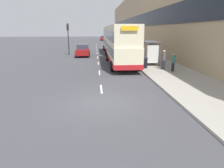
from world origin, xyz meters
TOP-DOWN VIEW (x-y plane):
  - ground_plane at (0.00, 0.00)m, footprint 220.00×220.00m
  - pavement at (6.50, 38.50)m, footprint 5.00×93.00m
  - terrace_facade at (10.49, 38.50)m, footprint 3.10×93.00m
  - lane_mark_0 at (0.00, 2.67)m, footprint 0.12×2.00m
  - lane_mark_1 at (0.00, 7.97)m, footprint 0.12×2.00m
  - lane_mark_2 at (0.00, 13.27)m, footprint 0.12×2.00m
  - lane_mark_3 at (0.00, 18.57)m, footprint 0.12×2.00m
  - lane_mark_4 at (0.00, 23.86)m, footprint 0.12×2.00m
  - lane_mark_5 at (0.00, 29.16)m, footprint 0.12×2.00m
  - lane_mark_6 at (0.00, 34.46)m, footprint 0.12×2.00m
  - lane_mark_7 at (0.00, 39.76)m, footprint 0.12×2.00m
  - lane_mark_8 at (0.00, 45.06)m, footprint 0.12×2.00m
  - bus_shelter at (5.77, 11.73)m, footprint 1.60×4.20m
  - double_decker_bus_near at (2.47, 11.70)m, footprint 2.85×10.69m
  - double_decker_bus_ahead at (2.63, 24.26)m, footprint 2.85×10.74m
  - car_0 at (2.67, 65.26)m, footprint 1.95×4.39m
  - car_1 at (-2.17, 19.85)m, footprint 2.08×3.90m
  - pedestrian_at_shelter at (7.66, 14.64)m, footprint 0.33×0.33m
  - pedestrian_1 at (5.53, 17.02)m, footprint 0.33×0.33m
  - pedestrian_2 at (6.16, 8.33)m, footprint 0.37×0.37m
  - pedestrian_3 at (6.74, 7.39)m, footprint 0.33×0.33m
  - pedestrian_4 at (7.44, 17.00)m, footprint 0.36×0.36m
  - litter_bin at (4.55, 9.17)m, footprint 0.55×0.55m
  - traffic_light_far_kerb at (-4.40, 21.58)m, footprint 0.30×0.32m

SIDE VIEW (x-z plane):
  - ground_plane at x=0.00m, z-range 0.00..0.00m
  - lane_mark_0 at x=0.00m, z-range 0.00..0.01m
  - lane_mark_1 at x=0.00m, z-range 0.00..0.01m
  - lane_mark_2 at x=0.00m, z-range 0.00..0.01m
  - lane_mark_3 at x=0.00m, z-range 0.00..0.01m
  - lane_mark_4 at x=0.00m, z-range 0.00..0.01m
  - lane_mark_5 at x=0.00m, z-range 0.00..0.01m
  - lane_mark_6 at x=0.00m, z-range 0.00..0.01m
  - lane_mark_7 at x=0.00m, z-range 0.00..0.01m
  - lane_mark_8 at x=0.00m, z-range 0.00..0.01m
  - pavement at x=6.50m, z-range 0.00..0.14m
  - litter_bin at x=4.55m, z-range 0.14..1.19m
  - car_0 at x=2.67m, z-range 0.00..1.65m
  - car_1 at x=-2.17m, z-range -0.01..1.74m
  - pedestrian_at_shelter at x=7.66m, z-range 0.16..1.81m
  - pedestrian_1 at x=5.53m, z-range 0.16..1.81m
  - pedestrian_3 at x=6.74m, z-range 0.16..1.82m
  - pedestrian_4 at x=7.44m, z-range 0.16..1.97m
  - pedestrian_2 at x=6.16m, z-range 0.16..2.02m
  - bus_shelter at x=5.77m, z-range 0.64..3.12m
  - double_decker_bus_near at x=2.47m, z-range 0.13..4.43m
  - double_decker_bus_ahead at x=2.63m, z-range 0.13..4.43m
  - traffic_light_far_kerb at x=-4.40m, z-range 0.83..5.61m
  - terrace_facade at x=10.49m, z-range 0.00..12.55m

